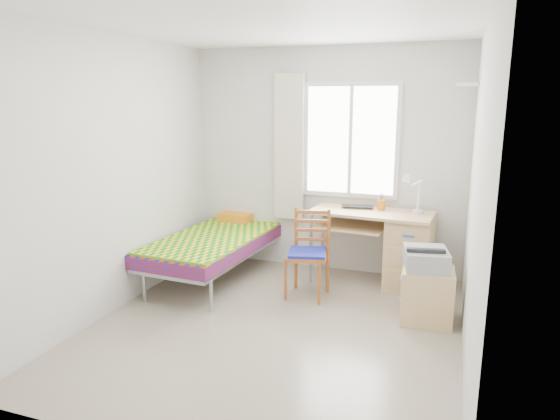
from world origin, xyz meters
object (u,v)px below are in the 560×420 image
at_px(chair, 309,248).
at_px(cabinet, 427,295).
at_px(printer, 426,258).
at_px(desk, 403,247).
at_px(bed, 219,240).

xyz_separation_m(chair, cabinet, (1.20, -0.25, -0.26)).
bearing_deg(cabinet, printer, 132.76).
distance_m(desk, cabinet, 0.91).
height_order(bed, cabinet, bed).
relative_size(desk, chair, 1.48).
bearing_deg(cabinet, bed, 165.24).
xyz_separation_m(desk, cabinet, (0.31, -0.84, -0.19)).
bearing_deg(chair, bed, 154.87).
relative_size(desk, printer, 2.71).
xyz_separation_m(desk, printer, (0.28, -0.81, 0.15)).
bearing_deg(bed, printer, -7.26).
relative_size(bed, chair, 2.26).
bearing_deg(printer, bed, 158.13).
bearing_deg(desk, cabinet, -64.97).
height_order(desk, chair, chair).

